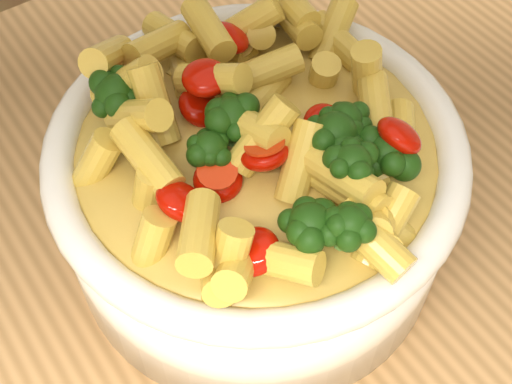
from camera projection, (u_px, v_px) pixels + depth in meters
table at (363, 306)px, 0.60m from camera, size 1.20×0.80×0.90m
serving_bowl at (256, 191)px, 0.48m from camera, size 0.27×0.27×0.11m
pasta_salad at (256, 120)px, 0.42m from camera, size 0.21×0.21×0.05m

